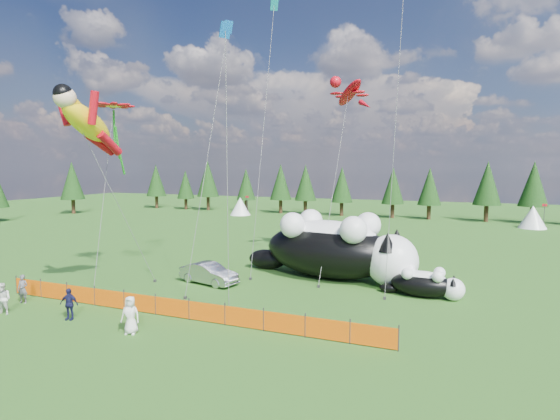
# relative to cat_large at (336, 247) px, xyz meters

# --- Properties ---
(ground) EXTENTS (160.00, 160.00, 0.00)m
(ground) POSITION_rel_cat_large_xyz_m (-5.68, -7.46, -2.12)
(ground) COLOR #0C3609
(ground) RESTS_ON ground
(safety_fence) EXTENTS (22.06, 0.06, 1.10)m
(safety_fence) POSITION_rel_cat_large_xyz_m (-5.68, -10.46, -1.62)
(safety_fence) COLOR #262626
(safety_fence) RESTS_ON ground
(tree_line) EXTENTS (90.00, 4.00, 8.00)m
(tree_line) POSITION_rel_cat_large_xyz_m (-5.68, 37.54, 1.88)
(tree_line) COLOR black
(tree_line) RESTS_ON ground
(festival_tents) EXTENTS (50.00, 3.20, 2.80)m
(festival_tents) POSITION_rel_cat_large_xyz_m (5.32, 32.54, -0.72)
(festival_tents) COLOR white
(festival_tents) RESTS_ON ground
(cat_large) EXTENTS (12.32, 5.76, 4.47)m
(cat_large) POSITION_rel_cat_large_xyz_m (0.00, 0.00, 0.00)
(cat_large) COLOR black
(cat_large) RESTS_ON ground
(cat_small) EXTENTS (4.78, 1.86, 1.73)m
(cat_small) POSITION_rel_cat_large_xyz_m (5.90, -2.20, -1.30)
(cat_small) COLOR black
(cat_small) RESTS_ON ground
(car) EXTENTS (4.27, 2.26, 1.34)m
(car) POSITION_rel_cat_large_xyz_m (-7.26, -4.28, -1.45)
(car) COLOR #B0B0B5
(car) RESTS_ON ground
(spectator_a) EXTENTS (0.66, 0.52, 1.58)m
(spectator_a) POSITION_rel_cat_large_xyz_m (-14.71, -11.58, -1.33)
(spectator_a) COLOR #535257
(spectator_a) RESTS_ON ground
(spectator_b) EXTENTS (0.88, 0.63, 1.64)m
(spectator_b) POSITION_rel_cat_large_xyz_m (-13.87, -13.33, -1.30)
(spectator_b) COLOR silver
(spectator_b) RESTS_ON ground
(spectator_c) EXTENTS (1.01, 0.69, 1.57)m
(spectator_c) POSITION_rel_cat_large_xyz_m (-10.17, -12.63, -1.33)
(spectator_c) COLOR #16173E
(spectator_c) RESTS_ON ground
(spectator_e) EXTENTS (0.96, 0.77, 1.72)m
(spectator_e) POSITION_rel_cat_large_xyz_m (-6.12, -12.97, -1.26)
(spectator_e) COLOR silver
(spectator_e) RESTS_ON ground
(superhero_kite) EXTENTS (4.64, 6.90, 12.34)m
(superhero_kite) POSITION_rel_cat_large_xyz_m (-11.56, -9.61, 7.78)
(superhero_kite) COLOR yellow
(superhero_kite) RESTS_ON ground
(gecko_kite) EXTENTS (5.58, 11.90, 15.71)m
(gecko_kite) POSITION_rel_cat_large_xyz_m (-0.64, 6.10, 11.10)
(gecko_kite) COLOR red
(gecko_kite) RESTS_ON ground
(flower_kite) EXTENTS (3.36, 5.72, 12.19)m
(flower_kite) POSITION_rel_cat_large_xyz_m (-13.26, -5.70, 9.13)
(flower_kite) COLOR red
(flower_kite) RESTS_ON ground
(diamond_kite_a) EXTENTS (0.82, 6.37, 17.78)m
(diamond_kite_a) POSITION_rel_cat_large_xyz_m (-6.97, -2.12, 13.75)
(diamond_kite_a) COLOR blue
(diamond_kite_a) RESTS_ON ground
(diamond_kite_c) EXTENTS (0.69, 0.92, 14.47)m
(diamond_kite_c) POSITION_rel_cat_large_xyz_m (-2.85, -9.81, 10.92)
(diamond_kite_c) COLOR blue
(diamond_kite_c) RESTS_ON ground
(diamond_kite_d) EXTENTS (1.69, 7.40, 21.27)m
(diamond_kite_d) POSITION_rel_cat_large_xyz_m (-6.24, 4.11, 16.90)
(diamond_kite_d) COLOR #0B818A
(diamond_kite_d) RESTS_ON ground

